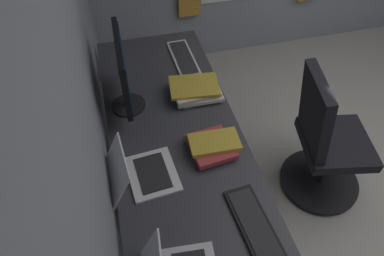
# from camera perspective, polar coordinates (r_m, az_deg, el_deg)

# --- Properties ---
(wall_back) EXTENTS (5.01, 0.10, 2.60)m
(wall_back) POSITION_cam_1_polar(r_m,az_deg,el_deg) (1.19, -18.77, -5.04)
(wall_back) COLOR #8C939E
(wall_back) RESTS_ON ground
(desk) EXTENTS (2.35, 0.73, 0.73)m
(desk) POSITION_cam_1_polar(r_m,az_deg,el_deg) (1.90, -1.47, -5.97)
(desk) COLOR #38383D
(desk) RESTS_ON ground
(drawer_pedestal) EXTENTS (0.40, 0.51, 0.69)m
(drawer_pedestal) POSITION_cam_1_polar(r_m,az_deg,el_deg) (2.18, -2.08, -10.94)
(drawer_pedestal) COLOR #38383D
(drawer_pedestal) RESTS_ON ground
(monitor_primary) EXTENTS (0.49, 0.20, 0.45)m
(monitor_primary) POSITION_cam_1_polar(r_m,az_deg,el_deg) (1.99, -11.08, 8.95)
(monitor_primary) COLOR black
(monitor_primary) RESTS_ON desk
(laptop_left) EXTENTS (0.31, 0.36, 0.22)m
(laptop_left) POSITION_cam_1_polar(r_m,az_deg,el_deg) (1.76, -8.65, -7.11)
(laptop_left) COLOR white
(laptop_left) RESTS_ON desk
(keyboard_main) EXTENTS (0.43, 0.17, 0.02)m
(keyboard_main) POSITION_cam_1_polar(r_m,az_deg,el_deg) (1.66, 10.21, -15.44)
(keyboard_main) COLOR black
(keyboard_main) RESTS_ON desk
(keyboard_spare) EXTENTS (0.42, 0.15, 0.02)m
(keyboard_spare) POSITION_cam_1_polar(r_m,az_deg,el_deg) (2.47, -1.38, 11.22)
(keyboard_spare) COLOR silver
(keyboard_spare) RESTS_ON desk
(book_stack_near) EXTENTS (0.24, 0.32, 0.09)m
(book_stack_near) POSITION_cam_1_polar(r_m,az_deg,el_deg) (2.16, 0.66, 6.12)
(book_stack_near) COLOR #3D8456
(book_stack_near) RESTS_ON desk
(book_stack_far) EXTENTS (0.25, 0.27, 0.08)m
(book_stack_far) POSITION_cam_1_polar(r_m,az_deg,el_deg) (1.86, 3.34, -2.78)
(book_stack_far) COLOR #3D8456
(book_stack_far) RESTS_ON desk
(office_chair) EXTENTS (0.56, 0.59, 0.97)m
(office_chair) POSITION_cam_1_polar(r_m,az_deg,el_deg) (2.43, 20.64, -2.46)
(office_chair) COLOR black
(office_chair) RESTS_ON ground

